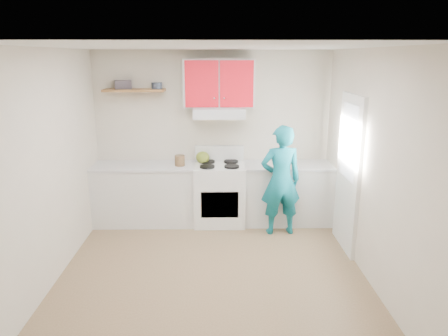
{
  "coord_description": "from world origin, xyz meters",
  "views": [
    {
      "loc": [
        0.06,
        -4.47,
        2.51
      ],
      "look_at": [
        0.15,
        0.55,
        1.15
      ],
      "focal_mm": 33.33,
      "sensor_mm": 36.0,
      "label": 1
    }
  ],
  "objects_px": {
    "kettle": "(203,157)",
    "person": "(281,180)",
    "tin": "(157,86)",
    "crock": "(180,161)",
    "stove": "(220,194)"
  },
  "relations": [
    {
      "from": "kettle",
      "to": "crock",
      "type": "xyz_separation_m",
      "value": [
        -0.34,
        -0.16,
        -0.02
      ]
    },
    {
      "from": "person",
      "to": "kettle",
      "type": "bearing_deg",
      "value": -31.96
    },
    {
      "from": "kettle",
      "to": "crock",
      "type": "height_order",
      "value": "kettle"
    },
    {
      "from": "tin",
      "to": "crock",
      "type": "bearing_deg",
      "value": -32.38
    },
    {
      "from": "stove",
      "to": "person",
      "type": "distance_m",
      "value": 1.02
    },
    {
      "from": "person",
      "to": "stove",
      "type": "bearing_deg",
      "value": -31.56
    },
    {
      "from": "tin",
      "to": "person",
      "type": "bearing_deg",
      "value": -18.27
    },
    {
      "from": "kettle",
      "to": "person",
      "type": "xyz_separation_m",
      "value": [
        1.12,
        -0.55,
        -0.21
      ]
    },
    {
      "from": "kettle",
      "to": "person",
      "type": "bearing_deg",
      "value": -23.94
    },
    {
      "from": "stove",
      "to": "kettle",
      "type": "bearing_deg",
      "value": 152.71
    },
    {
      "from": "stove",
      "to": "person",
      "type": "relative_size",
      "value": 0.58
    },
    {
      "from": "stove",
      "to": "crock",
      "type": "bearing_deg",
      "value": -177.01
    },
    {
      "from": "stove",
      "to": "tin",
      "type": "bearing_deg",
      "value": 169.26
    },
    {
      "from": "crock",
      "to": "person",
      "type": "height_order",
      "value": "person"
    },
    {
      "from": "crock",
      "to": "tin",
      "type": "bearing_deg",
      "value": 147.62
    }
  ]
}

